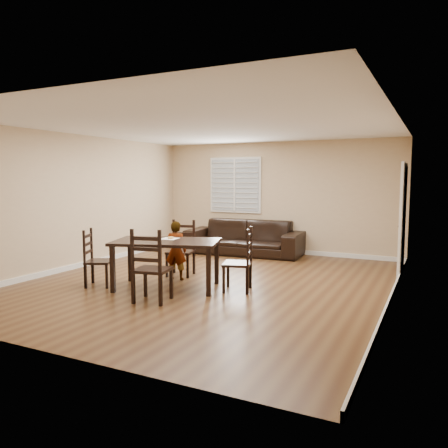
{
  "coord_description": "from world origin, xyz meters",
  "views": [
    {
      "loc": [
        3.55,
        -6.65,
        1.82
      ],
      "look_at": [
        0.1,
        0.38,
        1.0
      ],
      "focal_mm": 35.0,
      "sensor_mm": 36.0,
      "label": 1
    }
  ],
  "objects": [
    {
      "name": "sofa",
      "position": [
        -0.61,
        2.91,
        0.41
      ],
      "size": [
        2.83,
        1.24,
        0.81
      ],
      "primitive_type": "imported",
      "rotation": [
        0.0,
        0.0,
        0.05
      ],
      "color": "black",
      "rests_on": "ground"
    },
    {
      "name": "dining_table",
      "position": [
        -0.44,
        -0.68,
        0.72
      ],
      "size": [
        1.93,
        1.45,
        0.8
      ],
      "rotation": [
        0.0,
        0.0,
        0.32
      ],
      "color": "black",
      "rests_on": "ground"
    },
    {
      "name": "child",
      "position": [
        -0.63,
        -0.09,
        0.53
      ],
      "size": [
        0.44,
        0.34,
        1.06
      ],
      "primitive_type": "imported",
      "rotation": [
        0.0,
        0.0,
        3.38
      ],
      "color": "gray",
      "rests_on": "ground"
    },
    {
      "name": "chair_far",
      "position": [
        -0.17,
        -1.55,
        0.5
      ],
      "size": [
        0.57,
        0.54,
        1.1
      ],
      "rotation": [
        0.0,
        0.0,
        3.33
      ],
      "color": "black",
      "rests_on": "ground"
    },
    {
      "name": "chair_left",
      "position": [
        -1.67,
        -1.1,
        0.44
      ],
      "size": [
        0.56,
        0.57,
        0.97
      ],
      "rotation": [
        0.0,
        0.0,
        2.01
      ],
      "color": "black",
      "rests_on": "ground"
    },
    {
      "name": "donut",
      "position": [
        -0.48,
        -0.49,
        0.83
      ],
      "size": [
        0.1,
        0.1,
        0.04
      ],
      "color": "gold",
      "rests_on": "napkin"
    },
    {
      "name": "chair_right",
      "position": [
        0.8,
        -0.28,
        0.47
      ],
      "size": [
        0.54,
        0.57,
        1.03
      ],
      "rotation": [
        0.0,
        0.0,
        -1.3
      ],
      "color": "black",
      "rests_on": "ground"
    },
    {
      "name": "napkin",
      "position": [
        -0.5,
        -0.5,
        0.8
      ],
      "size": [
        0.3,
        0.3,
        0.0
      ],
      "primitive_type": "cube",
      "rotation": [
        0.0,
        0.0,
        0.11
      ],
      "color": "white",
      "rests_on": "dining_table"
    },
    {
      "name": "chair_near",
      "position": [
        -0.77,
        0.36,
        0.47
      ],
      "size": [
        0.55,
        0.52,
        1.04
      ],
      "rotation": [
        0.0,
        0.0,
        0.22
      ],
      "color": "black",
      "rests_on": "ground"
    },
    {
      "name": "ground",
      "position": [
        0.0,
        0.0,
        0.0
      ],
      "size": [
        7.0,
        7.0,
        0.0
      ],
      "primitive_type": "plane",
      "color": "brown",
      "rests_on": "ground"
    },
    {
      "name": "room",
      "position": [
        0.04,
        0.18,
        1.81
      ],
      "size": [
        6.04,
        7.04,
        2.72
      ],
      "color": "#CBB189",
      "rests_on": "ground"
    }
  ]
}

